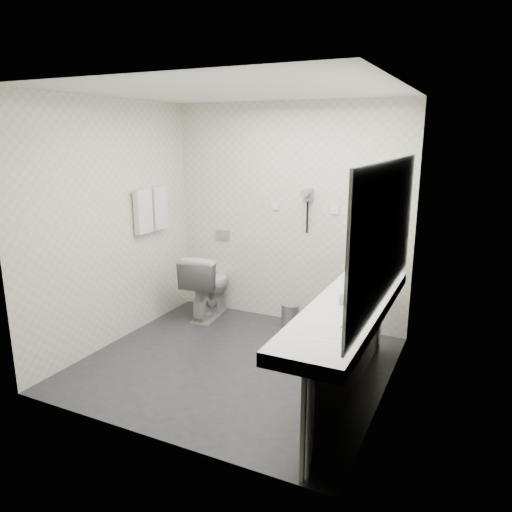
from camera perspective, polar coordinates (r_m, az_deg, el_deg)
The scene contains 31 objects.
floor at distance 4.76m, azimuth -2.47°, elevation -12.57°, with size 2.80×2.80×0.00m, color #27272C.
ceiling at distance 4.26m, azimuth -2.85°, elevation 19.01°, with size 2.80×2.80×0.00m, color white.
wall_back at distance 5.50m, azimuth 3.80°, elevation 4.84°, with size 2.80×2.80×0.00m, color silver.
wall_front at distance 3.29m, azimuth -13.44°, elevation -1.93°, with size 2.80×2.80×0.00m, color silver.
wall_left at distance 5.14m, azimuth -16.55°, elevation 3.63°, with size 2.60×2.60×0.00m, color silver.
wall_right at distance 3.89m, azimuth 15.84°, elevation 0.41°, with size 2.60×2.60×0.00m, color silver.
vanity_counter at distance 3.89m, azimuth 10.85°, elevation -6.25°, with size 0.55×2.20×0.10m, color white.
vanity_panel at distance 4.05m, azimuth 10.91°, elevation -11.95°, with size 0.03×2.15×0.75m, color gray.
vanity_post_near at distance 3.17m, azimuth 6.27°, elevation -19.74°, with size 0.06×0.06×0.75m, color silver.
vanity_post_far at distance 4.98m, azimuth 14.39°, elevation -7.06°, with size 0.06×0.06×0.75m, color silver.
mirror at distance 3.66m, azimuth 15.26°, elevation 2.81°, with size 0.02×2.20×1.05m, color #B2BCC6.
basin_near at distance 3.29m, azimuth 7.88°, elevation -9.32°, with size 0.40×0.31×0.05m, color white.
basin_far at distance 4.48m, azimuth 13.05°, elevation -3.15°, with size 0.40×0.31×0.05m, color white.
faucet_near at distance 3.21m, azimuth 11.28°, elevation -8.36°, with size 0.04×0.04×0.15m, color silver.
faucet_far at distance 4.41m, azimuth 15.58°, elevation -2.33°, with size 0.04×0.04×0.15m, color silver.
soap_bottle_a at distance 3.82m, azimuth 10.13°, elevation -4.97°, with size 0.05×0.05×0.10m, color white.
soap_bottle_b at distance 3.88m, azimuth 12.67°, elevation -4.85°, with size 0.08×0.08×0.10m, color white.
glass_left at distance 4.03m, azimuth 13.77°, elevation -4.13°, with size 0.06×0.06×0.10m, color silver.
glass_right at distance 4.19m, azimuth 14.53°, elevation -3.38°, with size 0.06×0.06×0.11m, color silver.
toilet at distance 5.80m, azimuth -5.74°, elevation -3.45°, with size 0.44×0.77×0.78m, color white.
flush_plate at distance 5.90m, azimuth -3.98°, elevation 2.52°, with size 0.18×0.02×0.12m, color #B2B5BA.
pedal_bin at distance 5.45m, azimuth 4.12°, elevation -7.30°, with size 0.21×0.21×0.29m, color #B2B5BA.
bin_lid at distance 5.40m, azimuth 4.15°, elevation -5.79°, with size 0.21×0.21×0.01m, color #B2B5BA.
towel_rail at distance 5.48m, azimuth -12.53°, elevation 7.68°, with size 0.02×0.02×0.62m, color silver.
towel_near at distance 5.40m, azimuth -13.23°, elevation 5.18°, with size 0.07×0.24×0.48m, color silver.
towel_far at distance 5.61m, azimuth -11.45°, elevation 5.61°, with size 0.07×0.24×0.48m, color silver.
dryer_cradle at distance 5.35m, azimuth 6.23°, elevation 7.23°, with size 0.10×0.04×0.14m, color gray.
dryer_barrel at distance 5.28m, azimuth 5.98°, elevation 7.47°, with size 0.08×0.08×0.14m, color gray.
dryer_cord at distance 5.37m, azimuth 6.10°, elevation 4.56°, with size 0.02×0.02×0.35m, color black.
switch_plate_a at distance 5.53m, azimuth 2.32°, elevation 5.96°, with size 0.09×0.02×0.09m, color white.
switch_plate_b at distance 5.29m, azimuth 9.32°, elevation 5.42°, with size 0.09×0.02×0.09m, color white.
Camera 1 is at (2.02, -3.74, 2.14)m, focal length 33.73 mm.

